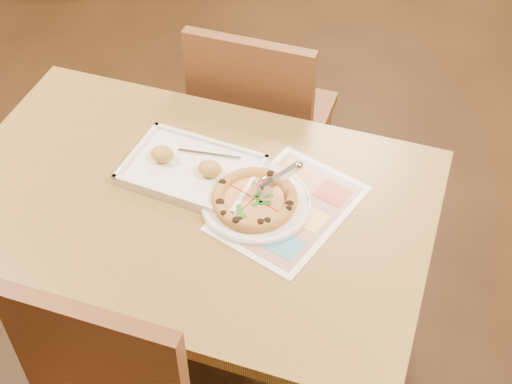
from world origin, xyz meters
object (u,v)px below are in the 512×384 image
(pizza_cutter, at_px, (275,180))
(chair_far, at_px, (258,110))
(pizza, at_px, (254,199))
(menu, at_px, (289,208))
(dining_table, at_px, (189,222))
(appetizer_tray, at_px, (191,170))
(plate, at_px, (256,203))

(pizza_cutter, bearing_deg, chair_far, 68.53)
(pizza, relative_size, menu, 0.58)
(dining_table, bearing_deg, appetizer_tray, 105.54)
(chair_far, xyz_separation_m, plate, (0.18, -0.56, 0.16))
(dining_table, bearing_deg, pizza, 11.69)
(chair_far, distance_m, pizza, 0.62)
(appetizer_tray, bearing_deg, pizza, -16.80)
(dining_table, height_order, plate, plate)
(dining_table, height_order, pizza_cutter, pizza_cutter)
(chair_far, distance_m, menu, 0.62)
(menu, bearing_deg, pizza, -165.67)
(appetizer_tray, bearing_deg, chair_far, 86.86)
(dining_table, distance_m, plate, 0.21)
(dining_table, distance_m, pizza, 0.21)
(plate, xyz_separation_m, pizza_cutter, (0.04, 0.03, 0.07))
(appetizer_tray, xyz_separation_m, menu, (0.29, -0.04, -0.01))
(pizza, height_order, pizza_cutter, pizza_cutter)
(dining_table, height_order, appetizer_tray, appetizer_tray)
(dining_table, xyz_separation_m, pizza, (0.18, 0.04, 0.11))
(plate, relative_size, appetizer_tray, 0.77)
(chair_far, height_order, appetizer_tray, chair_far)
(dining_table, height_order, chair_far, chair_far)
(dining_table, bearing_deg, chair_far, 90.00)
(plate, distance_m, pizza, 0.02)
(dining_table, xyz_separation_m, pizza_cutter, (0.22, 0.07, 0.17))
(plate, distance_m, appetizer_tray, 0.22)
(plate, distance_m, menu, 0.09)
(dining_table, relative_size, pizza_cutter, 11.94)
(plate, height_order, menu, plate)
(chair_far, height_order, menu, chair_far)
(chair_far, bearing_deg, plate, 107.95)
(dining_table, distance_m, menu, 0.29)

